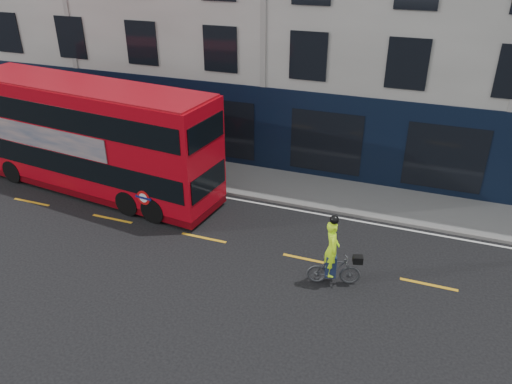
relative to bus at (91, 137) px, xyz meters
The scene contains 7 objects.
ground 7.46m from the bus, 30.17° to the right, with size 120.00×120.00×0.00m, color black.
pavement 7.17m from the bus, 25.84° to the left, with size 60.00×3.00×0.12m, color slate.
kerb 6.70m from the bus, 13.41° to the left, with size 60.00×0.12×0.13m, color slate.
road_edge_line 6.66m from the bus, 10.71° to the left, with size 58.00×0.10×0.01m, color silver.
lane_dashes 6.87m from the bus, 18.54° to the right, with size 58.00×0.12×0.01m, color gold, non-canonical shape.
bus is the anchor object (origin of this frame).
cyclist 11.65m from the bus, 15.27° to the right, with size 1.78×0.94×2.51m.
Camera 1 is at (7.23, -12.48, 10.06)m, focal length 35.00 mm.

